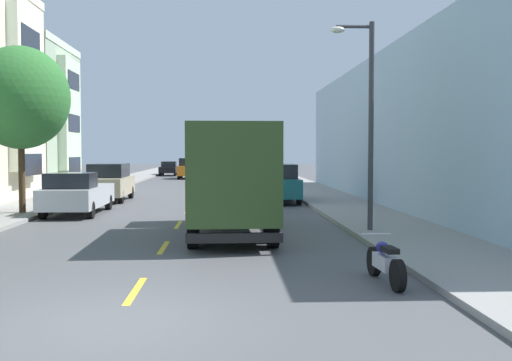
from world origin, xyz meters
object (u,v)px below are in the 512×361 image
object	(u,v)px
parked_hatchback_black	(169,168)
moving_orange_sedan	(189,168)
street_tree_second	(20,98)
parked_hatchback_burgundy	(254,171)
street_lamp	(366,109)
parked_suv_champagne	(109,182)
delivery_box_truck	(230,173)
parked_suv_teal	(278,183)
parked_motorcycle	(385,262)
parked_pickup_silver	(77,194)
parked_wagon_navy	(253,168)

from	to	relation	value
parked_hatchback_black	moving_orange_sedan	distance (m)	7.58
street_tree_second	parked_hatchback_burgundy	size ratio (longest dim) A/B	1.62
parked_hatchback_black	street_tree_second	bearing A→B (deg)	-92.89
street_lamp	parked_suv_champagne	bearing A→B (deg)	128.07
street_lamp	delivery_box_truck	xyz separation A→B (m)	(-4.13, 0.11, -1.96)
parked_suv_teal	street_lamp	bearing A→B (deg)	-81.91
delivery_box_truck	parked_suv_champagne	size ratio (longest dim) A/B	1.64
parked_hatchback_black	parked_suv_teal	bearing A→B (deg)	-75.75
moving_orange_sedan	parked_motorcycle	world-z (taller)	moving_orange_sedan
parked_suv_teal	parked_motorcycle	size ratio (longest dim) A/B	2.34
street_lamp	parked_hatchback_burgundy	bearing A→B (deg)	92.75
street_tree_second	parked_motorcycle	size ratio (longest dim) A/B	3.19
parked_suv_champagne	parked_hatchback_burgundy	size ratio (longest dim) A/B	1.19
street_tree_second	parked_suv_champagne	distance (m)	8.34
street_lamp	parked_hatchback_black	xyz separation A→B (m)	(-10.33, 45.87, -3.09)
parked_hatchback_black	parked_pickup_silver	distance (m)	39.40
parked_suv_teal	moving_orange_sedan	size ratio (longest dim) A/B	1.00
parked_hatchback_black	parked_suv_champagne	size ratio (longest dim) A/B	0.83
delivery_box_truck	moving_orange_sedan	size ratio (longest dim) A/B	1.64
parked_pickup_silver	parked_suv_teal	world-z (taller)	parked_suv_teal
parked_pickup_silver	parked_hatchback_burgundy	xyz separation A→B (m)	(8.59, 29.54, -0.07)
parked_hatchback_black	parked_pickup_silver	world-z (taller)	parked_pickup_silver
parked_hatchback_black	parked_suv_champagne	bearing A→B (deg)	-89.97
street_lamp	moving_orange_sedan	size ratio (longest dim) A/B	1.32
parked_hatchback_black	parked_suv_teal	world-z (taller)	parked_suv_teal
parked_wagon_navy	parked_pickup_silver	size ratio (longest dim) A/B	0.89
parked_suv_teal	parked_hatchback_burgundy	world-z (taller)	parked_suv_teal
parked_hatchback_burgundy	parked_motorcycle	distance (m)	42.85
parked_wagon_navy	parked_pickup_silver	xyz separation A→B (m)	(-8.85, -37.28, 0.02)
parked_motorcycle	parked_hatchback_burgundy	bearing A→B (deg)	90.73
parked_pickup_silver	parked_suv_teal	distance (m)	10.17
parked_hatchback_black	parked_hatchback_burgundy	bearing A→B (deg)	-48.91
street_lamp	parked_wagon_navy	world-z (taller)	street_lamp
parked_suv_champagne	parked_motorcycle	bearing A→B (deg)	-65.49
parked_suv_teal	parked_suv_champagne	world-z (taller)	same
parked_hatchback_black	parked_suv_teal	xyz separation A→B (m)	(8.65, -34.03, 0.23)
street_tree_second	parked_suv_champagne	size ratio (longest dim) A/B	1.36
parked_suv_teal	parked_hatchback_burgundy	size ratio (longest dim) A/B	1.19
parked_pickup_silver	parked_motorcycle	xyz separation A→B (m)	(9.13, -13.30, -0.42)
parked_hatchback_burgundy	parked_motorcycle	xyz separation A→B (m)	(0.54, -42.85, -0.35)
parked_hatchback_black	moving_orange_sedan	world-z (taller)	moving_orange_sedan
parked_hatchback_burgundy	moving_orange_sedan	world-z (taller)	moving_orange_sedan
parked_pickup_silver	parked_suv_teal	xyz separation A→B (m)	(8.64, 5.36, 0.16)
street_tree_second	delivery_box_truck	bearing A→B (deg)	-35.51
delivery_box_truck	parked_wagon_navy	bearing A→B (deg)	86.50
street_tree_second	parked_hatchback_burgundy	world-z (taller)	street_tree_second
street_lamp	delivery_box_truck	size ratio (longest dim) A/B	0.80
street_lamp	parked_wagon_navy	distance (m)	43.88
street_lamp	parked_pickup_silver	xyz separation A→B (m)	(-10.32, 6.47, -3.02)
moving_orange_sedan	parked_motorcycle	bearing A→B (deg)	-81.82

